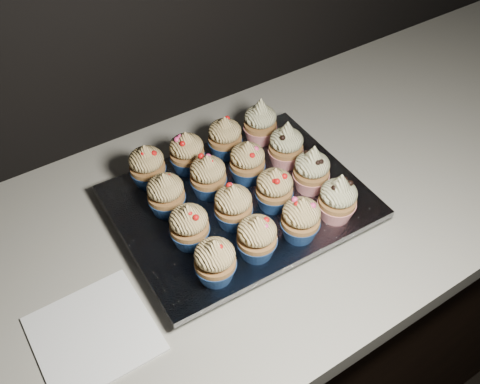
{
  "coord_description": "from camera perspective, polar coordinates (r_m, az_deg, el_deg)",
  "views": [
    {
      "loc": [
        -0.4,
        1.16,
        1.59
      ],
      "look_at": [
        -0.05,
        1.69,
        0.95
      ],
      "focal_mm": 40.0,
      "sensor_mm": 36.0,
      "label": 1
    }
  ],
  "objects": [
    {
      "name": "cupcake_14",
      "position": [
        0.98,
        -1.61,
        5.84
      ],
      "size": [
        0.06,
        0.06,
        0.08
      ],
      "color": "navy",
      "rests_on": "foil_lining"
    },
    {
      "name": "cupcake_7",
      "position": [
        0.92,
        7.65,
        2.31
      ],
      "size": [
        0.06,
        0.06,
        0.1
      ],
      "color": "red",
      "rests_on": "foil_lining"
    },
    {
      "name": "napkin",
      "position": [
        0.82,
        -15.33,
        -14.38
      ],
      "size": [
        0.16,
        0.16,
        0.0
      ],
      "primitive_type": "cube",
      "rotation": [
        0.0,
        0.0,
        -0.0
      ],
      "color": "white",
      "rests_on": "worktop"
    },
    {
      "name": "worktop",
      "position": [
        0.98,
        2.29,
        -1.48
      ],
      "size": [
        2.44,
        0.64,
        0.04
      ],
      "primitive_type": "cube",
      "color": "beige",
      "rests_on": "cabinet"
    },
    {
      "name": "cabinet",
      "position": [
        1.34,
        1.73,
        -14.75
      ],
      "size": [
        2.4,
        0.6,
        0.86
      ],
      "primitive_type": "cube",
      "color": "black",
      "rests_on": "ground"
    },
    {
      "name": "cupcake_2",
      "position": [
        0.84,
        6.49,
        -2.88
      ],
      "size": [
        0.06,
        0.06,
        0.08
      ],
      "color": "navy",
      "rests_on": "foil_lining"
    },
    {
      "name": "foil_lining",
      "position": [
        0.92,
        0.0,
        -0.96
      ],
      "size": [
        0.42,
        0.34,
        0.01
      ],
      "primitive_type": "cube",
      "rotation": [
        0.0,
        0.0,
        -0.03
      ],
      "color": "silver",
      "rests_on": "baking_tray"
    },
    {
      "name": "cupcake_10",
      "position": [
        0.93,
        0.78,
        3.23
      ],
      "size": [
        0.06,
        0.06,
        0.08
      ],
      "color": "navy",
      "rests_on": "foil_lining"
    },
    {
      "name": "baking_tray",
      "position": [
        0.93,
        0.0,
        -1.69
      ],
      "size": [
        0.39,
        0.3,
        0.02
      ],
      "primitive_type": "cube",
      "rotation": [
        0.0,
        0.0,
        -0.03
      ],
      "color": "black",
      "rests_on": "worktop"
    },
    {
      "name": "cupcake_12",
      "position": [
        0.93,
        -9.87,
        2.76
      ],
      "size": [
        0.06,
        0.06,
        0.08
      ],
      "color": "navy",
      "rests_on": "foil_lining"
    },
    {
      "name": "cupcake_9",
      "position": [
        0.9,
        -3.42,
        1.72
      ],
      "size": [
        0.06,
        0.06,
        0.08
      ],
      "color": "navy",
      "rests_on": "foil_lining"
    },
    {
      "name": "cupcake_5",
      "position": [
        0.85,
        -0.73,
        -1.49
      ],
      "size": [
        0.06,
        0.06,
        0.08
      ],
      "color": "navy",
      "rests_on": "foil_lining"
    },
    {
      "name": "cupcake_3",
      "position": [
        0.87,
        10.39,
        -0.72
      ],
      "size": [
        0.06,
        0.06,
        0.1
      ],
      "color": "red",
      "rests_on": "foil_lining"
    },
    {
      "name": "cupcake_1",
      "position": [
        0.81,
        1.81,
        -4.85
      ],
      "size": [
        0.06,
        0.06,
        0.08
      ],
      "color": "navy",
      "rests_on": "foil_lining"
    },
    {
      "name": "cupcake_15",
      "position": [
        1.01,
        2.17,
        7.44
      ],
      "size": [
        0.06,
        0.06,
        0.1
      ],
      "color": "red",
      "rests_on": "foil_lining"
    },
    {
      "name": "cupcake_6",
      "position": [
        0.88,
        3.68,
        0.32
      ],
      "size": [
        0.06,
        0.06,
        0.08
      ],
      "color": "navy",
      "rests_on": "foil_lining"
    },
    {
      "name": "cupcake_0",
      "position": [
        0.78,
        -2.68,
        -7.34
      ],
      "size": [
        0.06,
        0.06,
        0.08
      ],
      "color": "navy",
      "rests_on": "foil_lining"
    },
    {
      "name": "cupcake_4",
      "position": [
        0.83,
        -5.44,
        -3.61
      ],
      "size": [
        0.06,
        0.06,
        0.08
      ],
      "color": "navy",
      "rests_on": "foil_lining"
    },
    {
      "name": "cupcake_13",
      "position": [
        0.95,
        -5.68,
        4.21
      ],
      "size": [
        0.06,
        0.06,
        0.08
      ],
      "color": "navy",
      "rests_on": "foil_lining"
    },
    {
      "name": "cupcake_8",
      "position": [
        0.88,
        -7.9,
        -0.22
      ],
      "size": [
        0.06,
        0.06,
        0.08
      ],
      "color": "navy",
      "rests_on": "foil_lining"
    },
    {
      "name": "cupcake_11",
      "position": [
        0.96,
        4.93,
        4.94
      ],
      "size": [
        0.06,
        0.06,
        0.1
      ],
      "color": "red",
      "rests_on": "foil_lining"
    }
  ]
}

